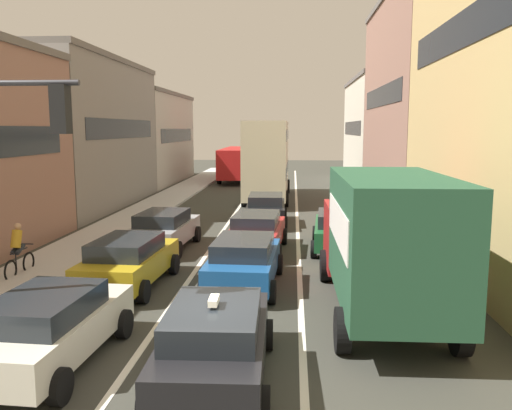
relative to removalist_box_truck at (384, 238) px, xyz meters
name	(u,v)px	position (x,y,z in m)	size (l,w,h in m)	color
ground_plane	(210,387)	(-3.70, -4.01, -1.97)	(140.00, 140.00, 0.00)	#37372F
sidewalk_left	(147,211)	(-10.40, 15.99, -1.90)	(2.60, 64.00, 0.14)	#BABABA
lane_stripe_left	(235,213)	(-5.40, 15.99, -1.97)	(0.16, 60.00, 0.01)	silver
lane_stripe_right	(297,213)	(-2.00, 15.99, -1.97)	(0.16, 60.00, 0.01)	silver
building_row_left	(66,138)	(-15.70, 17.87, 2.08)	(7.20, 43.90, 8.69)	#936B5B
building_row_right	(456,102)	(6.20, 15.81, 4.02)	(7.20, 43.90, 13.95)	beige
removalist_box_truck	(384,238)	(0.00, 0.00, 0.00)	(2.75, 7.72, 3.58)	#A51E1E
taxi_centre_lane_front	(215,340)	(-3.62, -3.81, -1.18)	(2.14, 4.34, 1.66)	black
sedan_left_lane_front	(49,326)	(-6.96, -3.34, -1.18)	(2.26, 4.40, 1.49)	beige
sedan_centre_lane_second	(244,261)	(-3.64, 2.13, -1.18)	(2.20, 4.37, 1.49)	#194C8C
wagon_left_lane_second	(129,260)	(-7.02, 1.93, -1.18)	(2.26, 4.39, 1.49)	#B29319
hatchback_centre_lane_third	(257,231)	(-3.57, 6.65, -1.18)	(2.26, 4.39, 1.49)	#A51E1E
sedan_left_lane_third	(164,229)	(-7.17, 6.86, -1.18)	(2.27, 4.40, 1.49)	gray
coupe_centre_lane_fourth	(266,208)	(-3.53, 12.48, -1.18)	(2.14, 4.34, 1.49)	black
sedan_right_lane_behind_truck	(339,230)	(-0.46, 7.20, -1.18)	(2.27, 4.40, 1.49)	#19592D
bus_mid_queue_primary	(268,157)	(-3.87, 21.52, 0.86)	(2.82, 10.51, 5.06)	#BFB793
bus_far_queue_secondary	(238,161)	(-7.17, 34.32, -0.21)	(2.85, 10.52, 2.90)	#B21919
cyclist_on_sidewalk	(18,251)	(-10.76, 2.65, -1.12)	(0.50, 1.73, 1.72)	black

